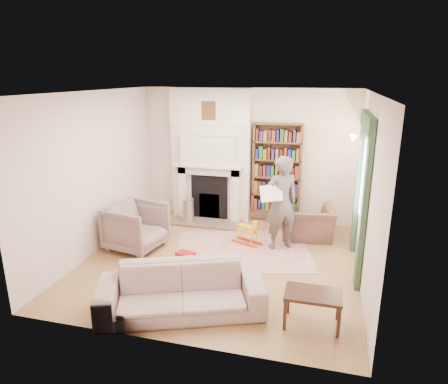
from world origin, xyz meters
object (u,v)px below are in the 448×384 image
(armchair_reading, at_px, (307,222))
(rocking_horse, at_px, (247,232))
(paraffin_heater, at_px, (188,211))
(coffee_table, at_px, (312,309))
(man_reading, at_px, (281,203))
(armchair_left, at_px, (136,227))
(sofa, at_px, (181,290))
(bookcase, at_px, (277,169))

(armchair_reading, distance_m, rocking_horse, 1.22)
(paraffin_heater, bearing_deg, coffee_table, -47.83)
(man_reading, distance_m, coffee_table, 2.44)
(armchair_left, height_order, rocking_horse, armchair_left)
(man_reading, relative_size, rocking_horse, 3.09)
(armchair_reading, distance_m, sofa, 3.33)
(bookcase, bearing_deg, armchair_reading, -45.99)
(coffee_table, bearing_deg, man_reading, 107.09)
(armchair_left, distance_m, man_reading, 2.64)
(coffee_table, relative_size, paraffin_heater, 1.27)
(bookcase, xyz_separation_m, paraffin_heater, (-1.76, -0.59, -0.90))
(armchair_left, bearing_deg, man_reading, -63.73)
(armchair_left, distance_m, paraffin_heater, 1.52)
(bookcase, distance_m, coffee_table, 3.82)
(bookcase, bearing_deg, coffee_table, -75.20)
(bookcase, xyz_separation_m, sofa, (-0.75, -3.73, -0.86))
(man_reading, height_order, coffee_table, man_reading)
(coffee_table, bearing_deg, paraffin_heater, 132.25)
(sofa, xyz_separation_m, paraffin_heater, (-1.01, 3.13, -0.04))
(sofa, distance_m, man_reading, 2.65)
(bookcase, height_order, coffee_table, bookcase)
(sofa, relative_size, paraffin_heater, 3.93)
(armchair_reading, xyz_separation_m, sofa, (-1.46, -2.99, -0.00))
(armchair_reading, bearing_deg, armchair_left, 14.81)
(man_reading, relative_size, coffee_table, 2.45)
(armchair_left, distance_m, sofa, 2.27)
(bookcase, bearing_deg, man_reading, -79.05)
(bookcase, height_order, rocking_horse, bookcase)
(rocking_horse, bearing_deg, bookcase, 97.69)
(armchair_left, xyz_separation_m, coffee_table, (3.19, -1.56, -0.19))
(armchair_reading, bearing_deg, paraffin_heater, -11.99)
(armchair_reading, relative_size, coffee_table, 1.41)
(armchair_reading, height_order, armchair_left, armchair_left)
(man_reading, xyz_separation_m, coffee_table, (0.69, -2.25, -0.63))
(sofa, xyz_separation_m, rocking_horse, (0.39, 2.41, -0.07))
(bookcase, bearing_deg, paraffin_heater, -161.43)
(paraffin_heater, height_order, rocking_horse, paraffin_heater)
(armchair_left, xyz_separation_m, man_reading, (2.51, 0.69, 0.44))
(armchair_reading, height_order, man_reading, man_reading)
(bookcase, height_order, sofa, bookcase)
(armchair_reading, height_order, rocking_horse, armchair_reading)
(bookcase, height_order, armchair_reading, bookcase)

